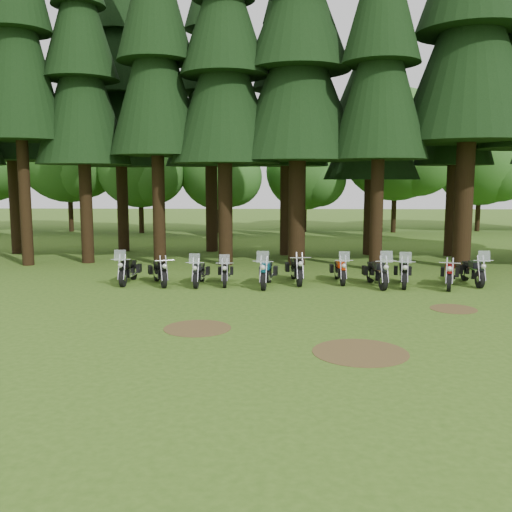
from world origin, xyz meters
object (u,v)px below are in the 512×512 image
at_px(motorcycle_4, 266,273).
at_px(motorcycle_9, 450,275).
at_px(motorcycle_10, 472,272).
at_px(motorcycle_0, 128,271).
at_px(motorcycle_7, 377,273).
at_px(motorcycle_8, 403,273).
at_px(motorcycle_3, 225,273).
at_px(motorcycle_2, 199,273).
at_px(motorcycle_6, 340,271).
at_px(motorcycle_1, 160,272).
at_px(motorcycle_5, 296,270).

height_order(motorcycle_4, motorcycle_9, motorcycle_4).
xyz_separation_m(motorcycle_9, motorcycle_10, (1.05, 0.65, 0.02)).
bearing_deg(motorcycle_9, motorcycle_4, -162.42).
height_order(motorcycle_0, motorcycle_7, motorcycle_7).
height_order(motorcycle_8, motorcycle_10, motorcycle_10).
bearing_deg(motorcycle_3, motorcycle_10, -1.45).
bearing_deg(motorcycle_0, motorcycle_10, 1.31).
xyz_separation_m(motorcycle_0, motorcycle_2, (2.74, -0.27, -0.03)).
distance_m(motorcycle_2, motorcycle_9, 9.20).
distance_m(motorcycle_3, motorcycle_9, 8.24).
bearing_deg(motorcycle_6, motorcycle_2, -174.58).
xyz_separation_m(motorcycle_1, motorcycle_7, (8.07, -0.14, 0.03)).
distance_m(motorcycle_8, motorcycle_10, 2.69).
bearing_deg(motorcycle_7, motorcycle_3, 171.11).
relative_size(motorcycle_0, motorcycle_6, 1.06).
xyz_separation_m(motorcycle_0, motorcycle_7, (9.32, -0.34, 0.02)).
xyz_separation_m(motorcycle_3, motorcycle_8, (6.62, -0.10, 0.05)).
relative_size(motorcycle_5, motorcycle_8, 1.05).
relative_size(motorcycle_0, motorcycle_7, 0.96).
bearing_deg(motorcycle_8, motorcycle_7, -162.49).
bearing_deg(motorcycle_10, motorcycle_4, -176.28).
xyz_separation_m(motorcycle_0, motorcycle_10, (12.99, 0.17, -0.00)).
bearing_deg(motorcycle_5, motorcycle_10, -6.82).
bearing_deg(motorcycle_7, motorcycle_1, 172.43).
bearing_deg(motorcycle_5, motorcycle_1, -179.66).
distance_m(motorcycle_2, motorcycle_7, 6.59).
relative_size(motorcycle_0, motorcycle_5, 0.96).
bearing_deg(motorcycle_0, motorcycle_3, -1.21).
height_order(motorcycle_2, motorcycle_10, motorcycle_10).
distance_m(motorcycle_3, motorcycle_7, 5.62).
distance_m(motorcycle_7, motorcycle_9, 2.62).
bearing_deg(motorcycle_8, motorcycle_1, -170.09).
bearing_deg(motorcycle_5, motorcycle_6, -2.45).
bearing_deg(motorcycle_3, motorcycle_9, -5.77).
distance_m(motorcycle_0, motorcycle_8, 10.33).
xyz_separation_m(motorcycle_2, motorcycle_9, (9.20, -0.22, 0.02)).
distance_m(motorcycle_4, motorcycle_9, 6.68).
height_order(motorcycle_0, motorcycle_6, motorcycle_0).
xyz_separation_m(motorcycle_4, motorcycle_10, (7.73, 0.65, -0.01)).
distance_m(motorcycle_4, motorcycle_10, 7.76).
height_order(motorcycle_9, motorcycle_10, motorcycle_10).
height_order(motorcycle_0, motorcycle_9, motorcycle_0).
xyz_separation_m(motorcycle_4, motorcycle_7, (4.07, 0.14, 0.00)).
bearing_deg(motorcycle_8, motorcycle_4, -166.97).
relative_size(motorcycle_7, motorcycle_10, 1.04).
height_order(motorcycle_5, motorcycle_10, motorcycle_10).
distance_m(motorcycle_3, motorcycle_8, 6.62).
bearing_deg(motorcycle_2, motorcycle_1, 179.23).
distance_m(motorcycle_0, motorcycle_4, 5.28).
height_order(motorcycle_0, motorcycle_8, motorcycle_0).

